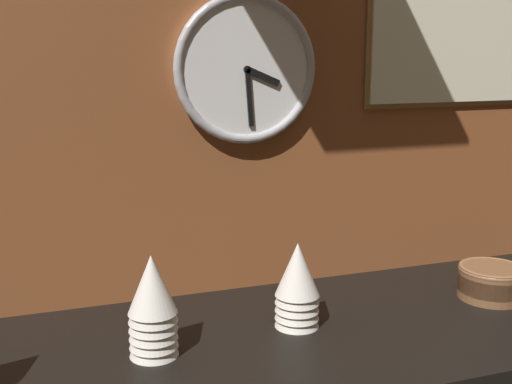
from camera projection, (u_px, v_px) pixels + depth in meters
The scene contains 6 objects.
ground_plane at pixel (271, 342), 1.26m from camera, with size 1.60×0.56×0.04m, color black.
wall_tiled_back at pixel (229, 58), 1.39m from camera, with size 1.60×0.03×1.05m.
cup_stack_center_left at pixel (153, 306), 1.14m from camera, with size 0.09×0.09×0.19m.
cup_stack_center_right at pixel (297, 285), 1.27m from camera, with size 0.09×0.09×0.17m.
bowl_stack_far_right at pixel (491, 281), 1.43m from camera, with size 0.15×0.15×0.07m.
wall_clock at pixel (246, 69), 1.37m from camera, with size 0.32×0.03×0.32m.
Camera 1 is at (-0.41, -1.09, 0.54)m, focal length 45.00 mm.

